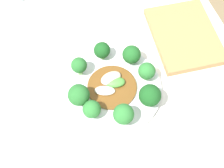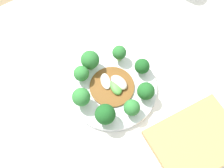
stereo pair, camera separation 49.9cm
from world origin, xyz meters
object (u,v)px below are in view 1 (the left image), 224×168
Objects in this scene: broccoli_northwest at (92,109)px; broccoli_north at (79,95)px; broccoli_southeast at (132,55)px; broccoli_south at (147,71)px; broccoli_west at (124,114)px; broccoli_southwest at (150,96)px; broccoli_east at (102,50)px; broccoli_northeast at (79,66)px; plate at (112,89)px; cutting_board at (184,35)px; stirfry_center at (112,85)px.

broccoli_north is (0.04, 0.02, 0.01)m from broccoli_northwest.
broccoli_northwest is at bearing 129.81° from broccoli_southeast.
broccoli_south is 0.83× the size of broccoli_west.
broccoli_southwest is at bearing 164.26° from broccoli_south.
broccoli_northeast reaches higher than broccoli_east.
broccoli_southwest reaches higher than broccoli_northwest.
broccoli_northeast is 0.20m from broccoli_southwest.
broccoli_southwest is (-0.07, -0.08, 0.05)m from plate.
broccoli_north is (-0.08, 0.17, 0.01)m from broccoli_southeast.
broccoli_west is 0.27× the size of cutting_board.
plate is 3.78× the size of broccoli_southwest.
cutting_board is (0.20, -0.26, -0.05)m from broccoli_west.
broccoli_southwest is at bearing -157.67° from broccoli_east.
broccoli_east is 0.42× the size of stirfry_center.
broccoli_southwest is 0.18m from broccoli_north.
broccoli_east is at bearing 42.40° from broccoli_south.
broccoli_east is 0.15m from broccoli_north.
broccoli_north reaches higher than broccoli_west.
broccoli_northeast reaches higher than broccoli_south.
broccoli_west is at bearing 135.43° from broccoli_south.
broccoli_northeast is at bearing 87.24° from broccoli_southeast.
cutting_board is at bearing -52.16° from broccoli_west.
stirfry_center is at bearing 44.58° from broccoli_southwest.
broccoli_north reaches higher than broccoli_northeast.
broccoli_east is at bearing -2.30° from stirfry_center.
stirfry_center is at bearing -1.98° from broccoli_west.
broccoli_south is 0.43× the size of stirfry_center.
broccoli_east is 0.14m from broccoli_south.
plate is at bearing -1.76° from broccoli_west.
broccoli_southeast is 0.19m from cutting_board.
broccoli_southeast reaches higher than plate.
cutting_board is at bearing -63.63° from broccoli_northwest.
broccoli_west reaches higher than broccoli_south.
stirfry_center is (0.01, -0.00, 0.02)m from plate.
plate is 4.81× the size of broccoli_east.
broccoli_northwest is (-0.12, 0.15, 0.00)m from broccoli_southeast.
broccoli_northeast is at bearing 95.91° from cutting_board.
broccoli_north is 0.37m from cutting_board.
broccoli_west is at bearing -158.97° from broccoli_northeast.
broccoli_east is at bearing -38.95° from broccoli_north.
plate is 3.88× the size of broccoli_west.
plate is at bearing -50.27° from broccoli_northwest.
plate is 3.74× the size of broccoli_north.
broccoli_south is at bearing -84.42° from broccoli_north.
broccoli_northeast is at bearing 113.50° from broccoli_east.
plate is 0.11m from broccoli_north.
broccoli_southeast reaches higher than stirfry_center.
broccoli_east is 0.97× the size of broccoli_northwest.
broccoli_northwest is 0.05m from broccoli_north.
broccoli_southeast is (-0.01, -0.14, -0.00)m from broccoli_northeast.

